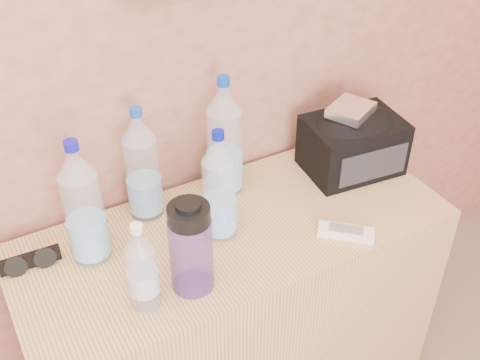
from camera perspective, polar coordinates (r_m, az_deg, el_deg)
name	(u,v)px	position (r m, az deg, el deg)	size (l,w,h in m)	color
dresser	(234,319)	(1.81, -0.54, -13.09)	(1.13, 0.47, 0.71)	#A5794F
pet_large_a	(84,209)	(1.43, -14.59, -2.65)	(0.09, 0.09, 0.33)	#CFEDFF
pet_large_b	(142,169)	(1.54, -9.23, 1.03)	(0.09, 0.09, 0.32)	silver
pet_large_c	(224,143)	(1.60, -1.49, 3.57)	(0.09, 0.09, 0.35)	silver
pet_large_d	(219,190)	(1.46, -1.96, -0.98)	(0.08, 0.08, 0.30)	#ADC0DC
pet_small	(142,271)	(1.32, -9.27, -8.48)	(0.07, 0.07, 0.23)	white
nalgene_bottle	(191,246)	(1.34, -4.68, -6.30)	(0.10, 0.10, 0.24)	#563483
sunglasses	(30,260)	(1.53, -19.30, -7.19)	(0.14, 0.05, 0.04)	black
ac_remote	(346,232)	(1.56, 10.01, -4.89)	(0.14, 0.05, 0.02)	silver
toiletry_bag	(353,142)	(1.75, 10.64, 3.56)	(0.27, 0.19, 0.18)	black
foil_packet	(351,110)	(1.70, 10.48, 6.56)	(0.12, 0.10, 0.03)	silver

